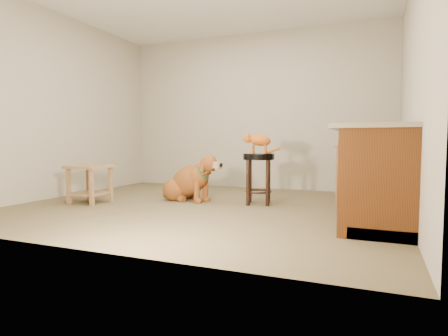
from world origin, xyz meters
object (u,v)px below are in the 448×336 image
at_px(side_table, 90,178).
at_px(golden_retriever, 189,182).
at_px(wood_stool, 355,174).
at_px(tabby_kitten, 258,141).
at_px(padded_stool, 259,168).

distance_m(side_table, golden_retriever, 1.28).
height_order(wood_stool, tabby_kitten, tabby_kitten).
bearing_deg(golden_retriever, side_table, -134.65).
xyz_separation_m(golden_retriever, tabby_kitten, (0.93, 0.07, 0.55)).
distance_m(wood_stool, golden_retriever, 2.13).
bearing_deg(wood_stool, padded_stool, -159.14).
relative_size(golden_retriever, tabby_kitten, 2.31).
bearing_deg(golden_retriever, padded_stool, 19.07).
xyz_separation_m(side_table, tabby_kitten, (2.03, 0.71, 0.48)).
relative_size(padded_stool, wood_stool, 0.86).
bearing_deg(wood_stool, golden_retriever, -166.47).
distance_m(padded_stool, side_table, 2.17).
xyz_separation_m(padded_stool, side_table, (-2.04, -0.72, -0.14)).
xyz_separation_m(side_table, golden_retriever, (1.10, 0.65, -0.07)).
bearing_deg(padded_stool, tabby_kitten, -173.04).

